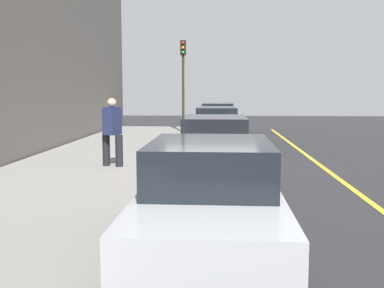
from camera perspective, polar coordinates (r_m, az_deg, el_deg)
ground_plane at (r=12.20m, az=2.29°, el=-3.69°), size 56.00×56.00×0.00m
sidewalk at (r=12.68m, az=-12.81°, el=-3.11°), size 28.00×4.60×0.15m
lane_stripe_centre at (r=12.56m, az=17.08°, el=-3.66°), size 28.00×0.14×0.01m
snow_bank_curb at (r=11.10m, az=-1.44°, el=-4.15°), size 5.43×0.56×0.22m
parked_car_charcoal at (r=24.51m, az=3.26°, el=3.30°), size 4.86×2.03×1.51m
parked_car_green at (r=18.67m, az=2.99°, el=2.25°), size 4.51×1.99×1.51m
parked_car_red at (r=11.88m, az=2.83°, el=-0.27°), size 4.51×1.90×1.51m
parked_car_silver at (r=6.14m, az=2.24°, el=-6.85°), size 4.18×1.93×1.51m
pedestrian_navy_coat at (r=12.56m, az=-9.83°, el=1.70°), size 0.57×0.58×1.83m
traffic_light_pole at (r=22.41m, az=-1.10°, el=9.06°), size 0.35×0.26×4.41m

